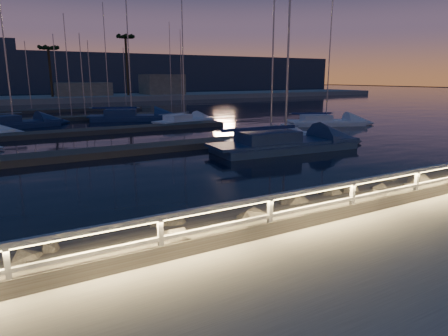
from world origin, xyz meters
The scene contains 14 objects.
ground centered at (0.00, 0.00, 0.00)m, with size 400.00×400.00×0.00m, color #AEAB9E.
harbor_water centered at (0.00, 31.22, -0.97)m, with size 400.00×440.00×0.60m.
guard_rail centered at (-0.07, 0.00, 0.77)m, with size 44.11×0.12×1.06m.
riprap centered at (3.52, 1.89, -0.30)m, with size 28.49×2.63×1.29m.
floating_docks centered at (0.00, 32.50, -0.40)m, with size 22.00×36.00×0.40m.
far_shore centered at (-0.12, 74.05, 0.29)m, with size 160.00×14.00×5.20m.
palm_center centered at (2.00, 73.00, 8.78)m, with size 3.00×3.00×9.70m.
palm_right centered at (16.00, 72.00, 11.03)m, with size 3.00×3.00×12.20m.
sailboat_c centered at (8.76, 14.70, -0.19)m, with size 7.77×4.22×12.72m.
sailboat_d centered at (7.77, 12.02, -0.13)m, with size 10.25×3.78×16.98m.
sailboat_g centered at (8.28, 28.36, -0.21)m, with size 7.21×4.41×11.88m.
sailboat_h centered at (19.73, 20.76, -0.21)m, with size 7.85×4.95×12.93m.
sailboat_k centered at (-6.61, 33.48, -0.16)m, with size 8.68×4.88×14.22m.
sailboat_l centered at (4.79, 34.60, -0.16)m, with size 9.28×5.71×15.25m.
Camera 1 is at (-7.91, -7.88, 4.01)m, focal length 32.00 mm.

